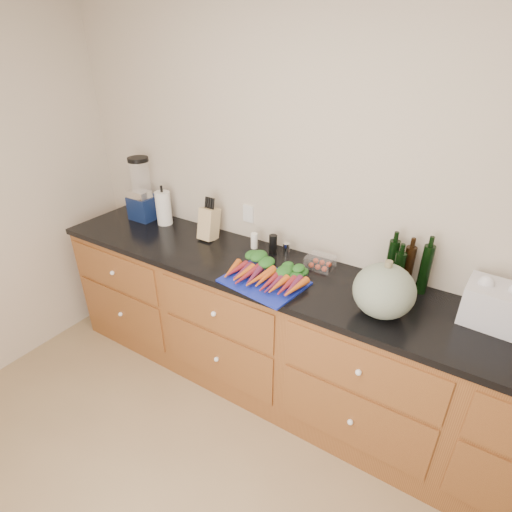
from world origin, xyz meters
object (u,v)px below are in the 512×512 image
Objects in this scene: blender_appliance at (142,193)px; paper_towel at (164,208)px; carrots at (267,274)px; knife_block at (209,224)px; cutting_board at (264,282)px; squash at (384,291)px; tomato_box at (320,262)px.

blender_appliance is 0.22m from paper_towel.
knife_block reaches higher than carrots.
squash is (0.65, 0.06, 0.13)m from cutting_board.
squash reaches higher than cutting_board.
paper_towel reaches higher than carrots.
blender_appliance is at bearing -179.27° from paper_towel.
knife_block is (0.65, -0.02, -0.10)m from blender_appliance.
tomato_box is at bearing 55.71° from carrots.
paper_towel is (-1.07, 0.28, 0.09)m from carrots.
knife_block reaches higher than tomato_box.
blender_appliance reaches higher than paper_towel.
cutting_board is 1.33m from blender_appliance.
squash is 0.53m from tomato_box.
blender_appliance reaches higher than carrots.
carrots is at bearing -14.80° from paper_towel.
tomato_box is (0.83, 0.03, -0.07)m from knife_block.
cutting_board is 0.39m from tomato_box.
paper_towel is at bearing -179.55° from tomato_box.
blender_appliance is at bearing 172.52° from squash.
cutting_board is at bearing -13.96° from blender_appliance.
blender_appliance is 0.66m from knife_block.
blender_appliance is 2.18× the size of knife_block.
blender_appliance is 1.49m from tomato_box.
carrots and tomato_box have the same top height.
carrots is 1.11m from paper_towel.
carrots is 1.32m from blender_appliance.
tomato_box is at bearing 58.81° from cutting_board.
carrots is at bearing -22.69° from knife_block.
knife_block is (0.44, -0.02, -0.02)m from paper_towel.
squash reaches higher than carrots.
squash is at bearing 2.37° from carrots.
cutting_board is at bearing -174.39° from squash.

